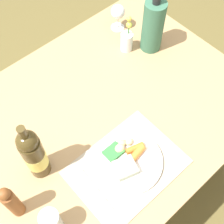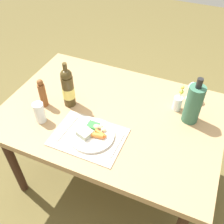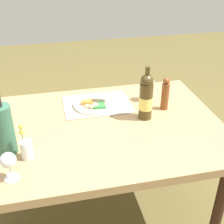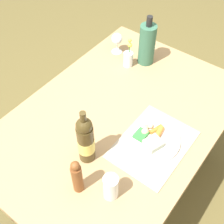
# 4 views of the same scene
# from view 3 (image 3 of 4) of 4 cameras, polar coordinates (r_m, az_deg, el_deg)

# --- Properties ---
(ground_plane) EXTENTS (8.00, 8.00, 0.00)m
(ground_plane) POSITION_cam_3_polar(r_m,az_deg,el_deg) (2.17, -2.18, -19.19)
(ground_plane) COLOR brown
(dining_table) EXTENTS (1.39, 0.96, 0.74)m
(dining_table) POSITION_cam_3_polar(r_m,az_deg,el_deg) (1.72, -2.61, -4.72)
(dining_table) COLOR #A88257
(dining_table) RESTS_ON ground_plane
(placemat) EXTENTS (0.41, 0.30, 0.01)m
(placemat) POSITION_cam_3_polar(r_m,az_deg,el_deg) (1.89, -2.84, 1.45)
(placemat) COLOR #A99B88
(placemat) RESTS_ON dining_table
(dinner_plate) EXTENTS (0.26, 0.26, 0.05)m
(dinner_plate) POSITION_cam_3_polar(r_m,az_deg,el_deg) (1.87, -3.25, 1.65)
(dinner_plate) COLOR white
(dinner_plate) RESTS_ON placemat
(fork) EXTENTS (0.02, 0.22, 0.00)m
(fork) POSITION_cam_3_polar(r_m,az_deg,el_deg) (1.91, 1.48, 1.97)
(fork) COLOR silver
(fork) RESTS_ON placemat
(knife) EXTENTS (0.02, 0.18, 0.00)m
(knife) POSITION_cam_3_polar(r_m,az_deg,el_deg) (1.87, -8.16, 0.95)
(knife) COLOR silver
(knife) RESTS_ON placemat
(flower_vase) EXTENTS (0.06, 0.06, 0.19)m
(flower_vase) POSITION_cam_3_polar(r_m,az_deg,el_deg) (1.48, -15.86, -6.51)
(flower_vase) COLOR silver
(flower_vase) RESTS_ON dining_table
(water_tumbler) EXTENTS (0.06, 0.06, 0.13)m
(water_tumbler) POSITION_cam_3_polar(r_m,az_deg,el_deg) (1.94, 6.85, 3.83)
(water_tumbler) COLOR silver
(water_tumbler) RESTS_ON dining_table
(pepper_mill) EXTENTS (0.05, 0.05, 0.21)m
(pepper_mill) POSITION_cam_3_polar(r_m,az_deg,el_deg) (1.83, 9.99, 3.32)
(pepper_mill) COLOR brown
(pepper_mill) RESTS_ON dining_table
(cooler_bottle) EXTENTS (0.10, 0.10, 0.31)m
(cooler_bottle) POSITION_cam_3_polar(r_m,az_deg,el_deg) (1.50, -19.79, -3.11)
(cooler_bottle) COLOR #34634B
(cooler_bottle) RESTS_ON dining_table
(wine_glass) EXTENTS (0.07, 0.07, 0.14)m
(wine_glass) POSITION_cam_3_polar(r_m,az_deg,el_deg) (1.36, -18.95, -8.79)
(wine_glass) COLOR white
(wine_glass) RESTS_ON dining_table
(wine_bottle) EXTENTS (0.08, 0.08, 0.32)m
(wine_bottle) POSITION_cam_3_polar(r_m,az_deg,el_deg) (1.70, 6.43, 2.77)
(wine_bottle) COLOR #433518
(wine_bottle) RESTS_ON dining_table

